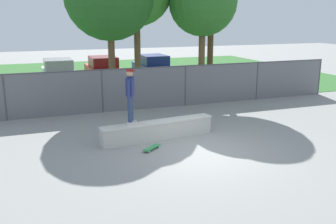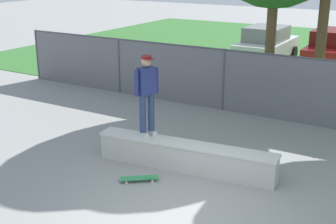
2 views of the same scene
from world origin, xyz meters
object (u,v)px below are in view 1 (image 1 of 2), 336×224
(car_white, at_px, (59,72))
(skateboard, at_px, (152,148))
(skateboarder, at_px, (130,94))
(tree_mid, at_px, (203,2))
(car_blue, at_px, (153,67))
(car_red, at_px, (103,69))
(concrete_ledge, at_px, (158,130))

(car_white, bearing_deg, skateboard, -82.14)
(skateboarder, xyz_separation_m, tree_mid, (5.13, 5.43, 3.15))
(skateboard, bearing_deg, skateboarder, 113.35)
(car_white, relative_size, car_blue, 1.00)
(car_white, distance_m, car_red, 2.87)
(skateboard, relative_size, tree_mid, 0.12)
(concrete_ledge, height_order, car_blue, car_blue)
(skateboard, bearing_deg, concrete_ledge, 61.59)
(car_white, bearing_deg, car_red, 10.33)
(car_white, bearing_deg, car_blue, 3.61)
(concrete_ledge, bearing_deg, car_blue, 72.69)
(car_red, bearing_deg, skateboard, -94.40)
(skateboarder, distance_m, skateboard, 1.92)
(concrete_ledge, relative_size, car_white, 0.98)
(skateboard, relative_size, car_blue, 0.18)
(concrete_ledge, height_order, car_red, car_red)
(skateboard, bearing_deg, car_red, 85.60)
(skateboarder, bearing_deg, car_blue, 68.75)
(tree_mid, xyz_separation_m, car_red, (-3.67, 7.08, -3.98))
(skateboarder, xyz_separation_m, car_red, (1.46, 12.51, -0.83))
(skateboard, distance_m, tree_mid, 9.26)
(car_red, distance_m, car_blue, 3.36)
(concrete_ledge, height_order, skateboard, concrete_ledge)
(car_red, relative_size, car_blue, 1.00)
(skateboarder, distance_m, tree_mid, 8.11)
(concrete_ledge, bearing_deg, tree_mid, 52.38)
(concrete_ledge, xyz_separation_m, car_red, (0.49, 12.47, 0.52))
(skateboard, distance_m, car_blue, 14.09)
(tree_mid, distance_m, car_blue, 8.01)
(tree_mid, relative_size, car_blue, 1.55)
(car_blue, bearing_deg, tree_mid, -87.44)
(skateboarder, relative_size, car_white, 0.44)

